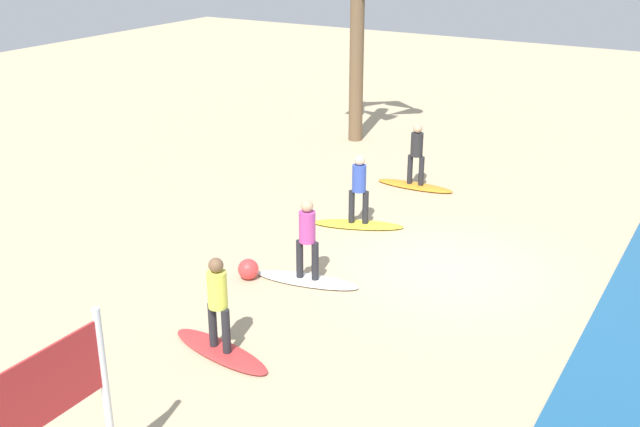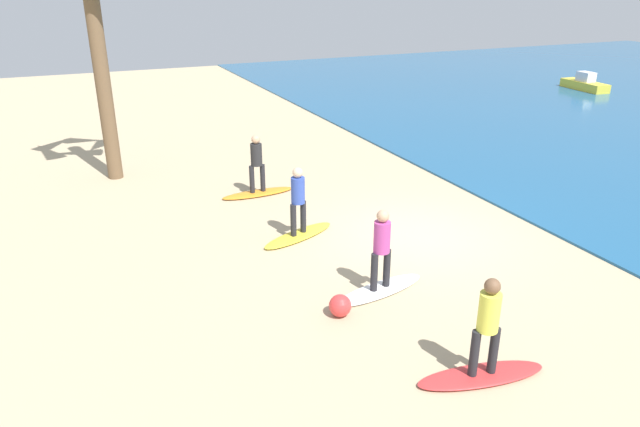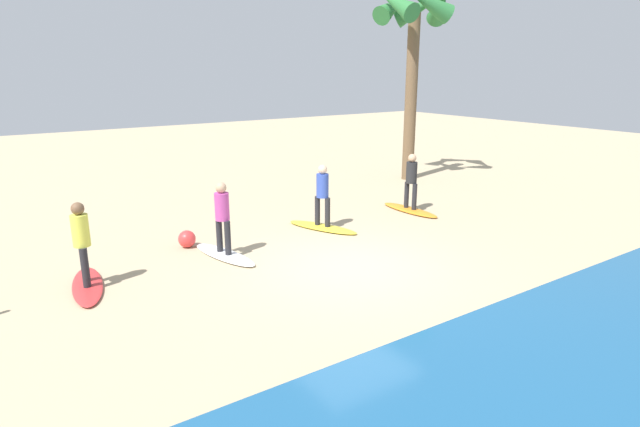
{
  "view_description": "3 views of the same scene",
  "coord_description": "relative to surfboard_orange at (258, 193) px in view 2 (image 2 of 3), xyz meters",
  "views": [
    {
      "loc": [
        13.37,
        4.88,
        6.75
      ],
      "look_at": [
        1.39,
        -2.18,
        1.26
      ],
      "focal_mm": 42.58,
      "sensor_mm": 36.0,
      "label": 1
    },
    {
      "loc": [
        10.61,
        -7.28,
        5.75
      ],
      "look_at": [
        -0.43,
        -2.36,
        0.81
      ],
      "focal_mm": 32.65,
      "sensor_mm": 36.0,
      "label": 2
    },
    {
      "loc": [
        6.51,
        8.38,
        4.17
      ],
      "look_at": [
        -0.03,
        -1.17,
        0.93
      ],
      "focal_mm": 29.46,
      "sensor_mm": 36.0,
      "label": 3
    }
  ],
  "objects": [
    {
      "name": "surfboard_yellow",
      "position": [
        3.16,
        -0.03,
        0.0
      ],
      "size": [
        1.3,
        2.16,
        0.09
      ],
      "primitive_type": "ellipsoid",
      "rotation": [
        0.0,
        0.0,
        1.95
      ],
      "color": "yellow",
      "rests_on": "ground"
    },
    {
      "name": "boat_yellow",
      "position": [
        -8.25,
        21.26,
        0.33
      ],
      "size": [
        2.87,
        1.15,
        0.94
      ],
      "color": "yellow",
      "rests_on": "ocean"
    },
    {
      "name": "surfboard_white",
      "position": [
        6.21,
        0.45,
        0.0
      ],
      "size": [
        0.96,
        2.17,
        0.09
      ],
      "primitive_type": "ellipsoid",
      "rotation": [
        0.0,
        0.0,
        1.77
      ],
      "color": "white",
      "rests_on": "ground"
    },
    {
      "name": "beach_ball",
      "position": [
        6.67,
        -0.64,
        0.16
      ],
      "size": [
        0.42,
        0.42,
        0.42
      ],
      "primitive_type": "sphere",
      "color": "#E53838",
      "rests_on": "ground"
    },
    {
      "name": "surfer_white",
      "position": [
        6.21,
        0.45,
        0.99
      ],
      "size": [
        0.32,
        0.45,
        1.64
      ],
      "color": "#232328",
      "rests_on": "surfboard_white"
    },
    {
      "name": "surfboard_red",
      "position": [
        9.16,
        0.57,
        0.0
      ],
      "size": [
        0.92,
        2.17,
        0.09
      ],
      "primitive_type": "ellipsoid",
      "rotation": [
        0.0,
        0.0,
        1.39
      ],
      "color": "red",
      "rests_on": "ground"
    },
    {
      "name": "surfer_yellow",
      "position": [
        3.16,
        -0.03,
        0.99
      ],
      "size": [
        0.32,
        0.44,
        1.64
      ],
      "color": "#232328",
      "rests_on": "surfboard_yellow"
    },
    {
      "name": "surfboard_orange",
      "position": [
        0.0,
        0.0,
        0.0
      ],
      "size": [
        0.64,
        2.12,
        0.09
      ],
      "primitive_type": "ellipsoid",
      "rotation": [
        0.0,
        0.0,
        1.61
      ],
      "color": "orange",
      "rests_on": "ground"
    },
    {
      "name": "ground_plane",
      "position": [
        4.26,
        2.59,
        -0.04
      ],
      "size": [
        60.0,
        60.0,
        0.0
      ],
      "primitive_type": "plane",
      "color": "tan"
    },
    {
      "name": "surfer_orange",
      "position": [
        0.0,
        0.0,
        0.99
      ],
      "size": [
        0.32,
        0.46,
        1.64
      ],
      "color": "#232328",
      "rests_on": "surfboard_orange"
    },
    {
      "name": "surfer_red",
      "position": [
        9.16,
        0.57,
        0.99
      ],
      "size": [
        0.32,
        0.46,
        1.64
      ],
      "color": "#232328",
      "rests_on": "surfboard_red"
    }
  ]
}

